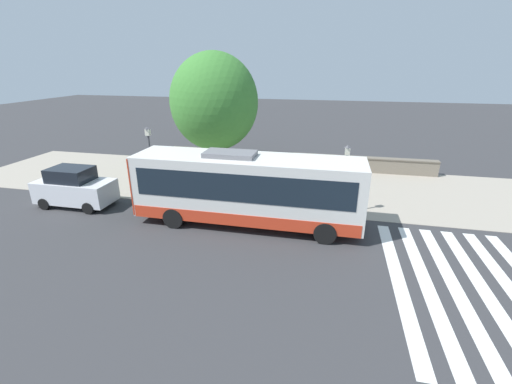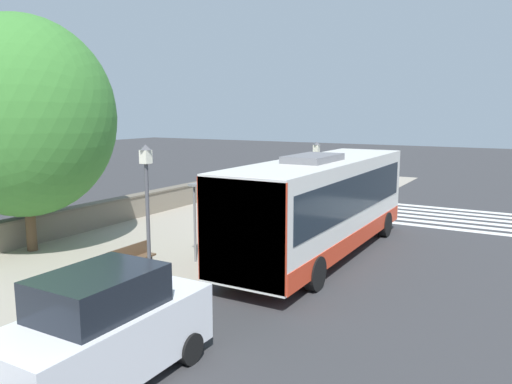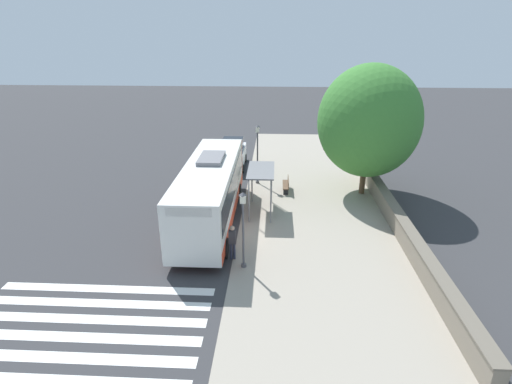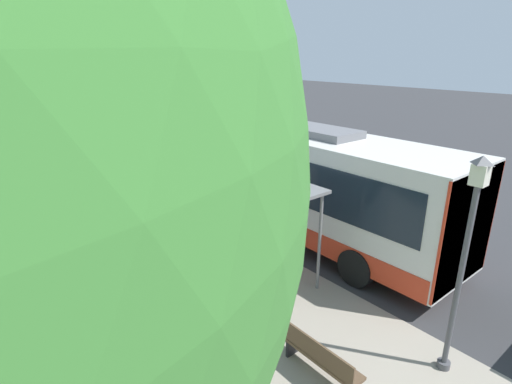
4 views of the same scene
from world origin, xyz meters
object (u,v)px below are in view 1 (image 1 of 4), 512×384
bus (247,188)px  street_lamp_near (151,156)px  pedestrian (330,198)px  bus_shelter (235,164)px  parked_car_behind_bus (75,188)px  shade_tree (214,102)px  street_lamp_far (345,174)px  bench (190,180)px

bus → street_lamp_near: size_ratio=2.60×
pedestrian → bus_shelter: bearing=-103.3°
parked_car_behind_bus → pedestrian: bearing=96.0°
pedestrian → shade_tree: bearing=-131.6°
pedestrian → parked_car_behind_bus: parked_car_behind_bus is taller
bus_shelter → street_lamp_far: 6.07m
parked_car_behind_bus → bus: bearing=89.0°
parked_car_behind_bus → bus_shelter: bearing=107.9°
parked_car_behind_bus → bench: bearing=129.8°
street_lamp_far → shade_tree: size_ratio=0.44×
bus_shelter → pedestrian: (1.27, 5.36, -1.13)m
street_lamp_near → pedestrian: bearing=86.1°
bench → bus_shelter: bearing=67.3°
bus → shade_tree: bearing=-153.2°
bus → street_lamp_far: bearing=115.4°
pedestrian → street_lamp_near: (-0.69, -10.19, 1.45)m
bus_shelter → pedestrian: size_ratio=1.81×
shade_tree → parked_car_behind_bus: bearing=-29.3°
pedestrian → bench: pedestrian is taller
bus_shelter → shade_tree: size_ratio=0.38×
bus → bus_shelter: bus is taller
shade_tree → parked_car_behind_bus: shade_tree is taller
street_lamp_near → shade_tree: bearing=167.6°
street_lamp_near → street_lamp_far: (0.12, 10.86, -0.27)m
bus_shelter → bench: bus_shelter is taller
pedestrian → parked_car_behind_bus: bearing=-84.0°
pedestrian → street_lamp_far: street_lamp_far is taller
bus → shade_tree: (-9.32, -4.71, 2.95)m
bus_shelter → parked_car_behind_bus: bus_shelter is taller
bench → street_lamp_near: street_lamp_near is taller
bus_shelter → street_lamp_near: (0.58, -4.83, 0.31)m
bench → parked_car_behind_bus: bearing=-50.2°
bench → shade_tree: (-4.99, 0.14, 4.34)m
pedestrian → bench: (-2.71, -8.80, -0.56)m
bench → parked_car_behind_bus: 6.52m
street_lamp_far → shade_tree: 12.02m
bus_shelter → shade_tree: (-6.43, -3.30, 2.65)m
bus_shelter → street_lamp_near: bearing=-83.1°
bus → bench: 6.65m
pedestrian → street_lamp_far: 1.47m
bus_shelter → street_lamp_far: bearing=83.4°
parked_car_behind_bus → shade_tree: bearing=150.7°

